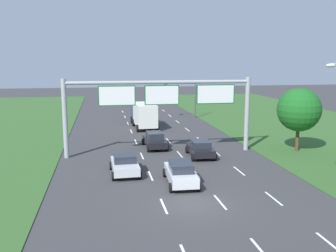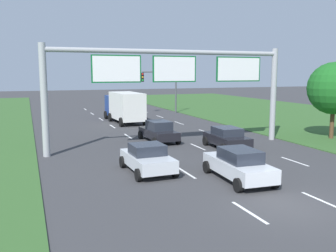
{
  "view_description": "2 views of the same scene",
  "coord_description": "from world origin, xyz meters",
  "px_view_note": "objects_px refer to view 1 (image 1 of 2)",
  "views": [
    {
      "loc": [
        -5.21,
        -20.81,
        8.57
      ],
      "look_at": [
        0.59,
        11.65,
        2.74
      ],
      "focal_mm": 40.0,
      "sensor_mm": 36.0,
      "label": 1
    },
    {
      "loc": [
        -9.38,
        -11.54,
        5.24
      ],
      "look_at": [
        0.02,
        13.37,
        1.39
      ],
      "focal_mm": 40.0,
      "sensor_mm": 36.0,
      "label": 2
    }
  ],
  "objects_px": {
    "car_lead_silver": "(200,148)",
    "sign_gantry": "(162,100)",
    "car_far_ahead": "(181,173)",
    "traffic_light_mast": "(183,92)",
    "roadside_tree_mid": "(299,110)",
    "box_truck": "(144,114)",
    "car_mid_lane": "(155,140)",
    "car_near_red": "(125,164)"
  },
  "relations": [
    {
      "from": "car_far_ahead",
      "to": "box_truck",
      "type": "xyz_separation_m",
      "value": [
        0.01,
        22.75,
        0.92
      ]
    },
    {
      "from": "box_truck",
      "to": "car_lead_silver",
      "type": "bearing_deg",
      "value": -80.45
    },
    {
      "from": "car_mid_lane",
      "to": "traffic_light_mast",
      "type": "bearing_deg",
      "value": 67.24
    },
    {
      "from": "car_mid_lane",
      "to": "sign_gantry",
      "type": "bearing_deg",
      "value": -82.64
    },
    {
      "from": "car_lead_silver",
      "to": "traffic_light_mast",
      "type": "distance_m",
      "value": 22.83
    },
    {
      "from": "car_near_red",
      "to": "traffic_light_mast",
      "type": "bearing_deg",
      "value": 67.09
    },
    {
      "from": "car_lead_silver",
      "to": "roadside_tree_mid",
      "type": "xyz_separation_m",
      "value": [
        9.54,
        0.29,
        3.23
      ]
    },
    {
      "from": "car_near_red",
      "to": "car_lead_silver",
      "type": "distance_m",
      "value": 8.08
    },
    {
      "from": "box_truck",
      "to": "car_mid_lane",
      "type": "bearing_deg",
      "value": -93.55
    },
    {
      "from": "car_far_ahead",
      "to": "box_truck",
      "type": "bearing_deg",
      "value": 92.42
    },
    {
      "from": "car_far_ahead",
      "to": "car_mid_lane",
      "type": "bearing_deg",
      "value": 93.73
    },
    {
      "from": "roadside_tree_mid",
      "to": "car_near_red",
      "type": "bearing_deg",
      "value": -165.4
    },
    {
      "from": "car_lead_silver",
      "to": "roadside_tree_mid",
      "type": "relative_size",
      "value": 0.67
    },
    {
      "from": "car_lead_silver",
      "to": "sign_gantry",
      "type": "height_order",
      "value": "sign_gantry"
    },
    {
      "from": "car_far_ahead",
      "to": "sign_gantry",
      "type": "xyz_separation_m",
      "value": [
        0.15,
        8.76,
        4.17
      ]
    },
    {
      "from": "car_lead_silver",
      "to": "car_far_ahead",
      "type": "distance_m",
      "value": 7.75
    },
    {
      "from": "car_lead_silver",
      "to": "traffic_light_mast",
      "type": "xyz_separation_m",
      "value": [
        3.25,
        22.38,
        3.11
      ]
    },
    {
      "from": "car_far_ahead",
      "to": "box_truck",
      "type": "height_order",
      "value": "box_truck"
    },
    {
      "from": "car_far_ahead",
      "to": "sign_gantry",
      "type": "bearing_deg",
      "value": 91.46
    },
    {
      "from": "car_near_red",
      "to": "sign_gantry",
      "type": "distance_m",
      "value": 8.12
    },
    {
      "from": "sign_gantry",
      "to": "car_lead_silver",
      "type": "bearing_deg",
      "value": -29.07
    },
    {
      "from": "car_far_ahead",
      "to": "roadside_tree_mid",
      "type": "xyz_separation_m",
      "value": [
        12.85,
        7.3,
        3.19
      ]
    },
    {
      "from": "car_near_red",
      "to": "traffic_light_mast",
      "type": "distance_m",
      "value": 28.5
    },
    {
      "from": "car_mid_lane",
      "to": "car_near_red",
      "type": "bearing_deg",
      "value": -115.41
    },
    {
      "from": "car_far_ahead",
      "to": "traffic_light_mast",
      "type": "bearing_deg",
      "value": 79.86
    },
    {
      "from": "car_near_red",
      "to": "car_mid_lane",
      "type": "relative_size",
      "value": 0.92
    },
    {
      "from": "car_mid_lane",
      "to": "box_truck",
      "type": "xyz_separation_m",
      "value": [
        0.26,
        11.65,
        0.92
      ]
    },
    {
      "from": "car_lead_silver",
      "to": "box_truck",
      "type": "xyz_separation_m",
      "value": [
        -3.3,
        15.74,
        0.95
      ]
    },
    {
      "from": "car_near_red",
      "to": "roadside_tree_mid",
      "type": "distance_m",
      "value": 17.41
    },
    {
      "from": "car_lead_silver",
      "to": "car_mid_lane",
      "type": "relative_size",
      "value": 0.93
    },
    {
      "from": "sign_gantry",
      "to": "roadside_tree_mid",
      "type": "xyz_separation_m",
      "value": [
        12.7,
        -1.46,
        -0.97
      ]
    },
    {
      "from": "car_lead_silver",
      "to": "box_truck",
      "type": "height_order",
      "value": "box_truck"
    },
    {
      "from": "box_truck",
      "to": "traffic_light_mast",
      "type": "xyz_separation_m",
      "value": [
        6.55,
        6.64,
        2.16
      ]
    },
    {
      "from": "box_truck",
      "to": "traffic_light_mast",
      "type": "bearing_deg",
      "value": 43.09
    },
    {
      "from": "roadside_tree_mid",
      "to": "car_lead_silver",
      "type": "bearing_deg",
      "value": -178.24
    },
    {
      "from": "car_mid_lane",
      "to": "box_truck",
      "type": "height_order",
      "value": "box_truck"
    },
    {
      "from": "car_far_ahead",
      "to": "roadside_tree_mid",
      "type": "relative_size",
      "value": 0.75
    },
    {
      "from": "sign_gantry",
      "to": "roadside_tree_mid",
      "type": "bearing_deg",
      "value": -6.57
    },
    {
      "from": "car_near_red",
      "to": "roadside_tree_mid",
      "type": "xyz_separation_m",
      "value": [
        16.55,
        4.31,
        3.23
      ]
    },
    {
      "from": "car_near_red",
      "to": "roadside_tree_mid",
      "type": "bearing_deg",
      "value": 12.94
    },
    {
      "from": "box_truck",
      "to": "sign_gantry",
      "type": "relative_size",
      "value": 0.45
    },
    {
      "from": "car_far_ahead",
      "to": "roadside_tree_mid",
      "type": "bearing_deg",
      "value": 32.04
    }
  ]
}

